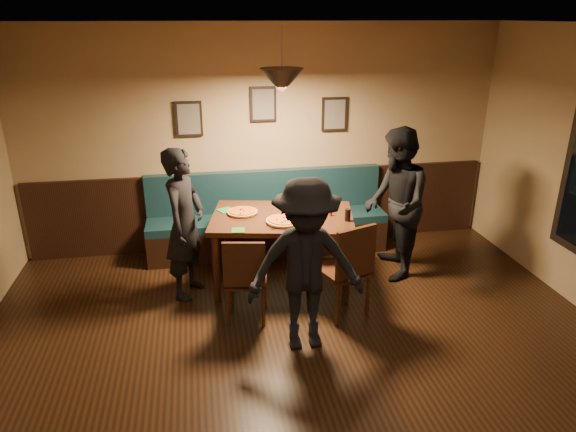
# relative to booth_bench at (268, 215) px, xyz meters

# --- Properties ---
(ceiling) EXTENTS (7.00, 7.00, 0.00)m
(ceiling) POSITION_rel_booth_bench_xyz_m (0.00, -3.20, 2.30)
(ceiling) COLOR silver
(ceiling) RESTS_ON ground
(wall_back) EXTENTS (6.00, 0.00, 6.00)m
(wall_back) POSITION_rel_booth_bench_xyz_m (0.00, 0.30, 0.90)
(wall_back) COLOR #8C704F
(wall_back) RESTS_ON ground
(wainscot) EXTENTS (5.88, 0.06, 1.00)m
(wainscot) POSITION_rel_booth_bench_xyz_m (0.00, 0.27, 0.00)
(wainscot) COLOR black
(wainscot) RESTS_ON ground
(booth_bench) EXTENTS (3.00, 0.60, 1.00)m
(booth_bench) POSITION_rel_booth_bench_xyz_m (0.00, 0.00, 0.00)
(booth_bench) COLOR #0F232D
(booth_bench) RESTS_ON ground
(picture_left) EXTENTS (0.32, 0.04, 0.42)m
(picture_left) POSITION_rel_booth_bench_xyz_m (-0.90, 0.27, 1.20)
(picture_left) COLOR black
(picture_left) RESTS_ON wall_back
(picture_center) EXTENTS (0.32, 0.04, 0.42)m
(picture_center) POSITION_rel_booth_bench_xyz_m (0.00, 0.27, 1.35)
(picture_center) COLOR black
(picture_center) RESTS_ON wall_back
(picture_right) EXTENTS (0.32, 0.04, 0.42)m
(picture_right) POSITION_rel_booth_bench_xyz_m (0.90, 0.27, 1.20)
(picture_right) COLOR black
(picture_right) RESTS_ON wall_back
(pendant_lamp) EXTENTS (0.44, 0.44, 0.25)m
(pendant_lamp) POSITION_rel_booth_bench_xyz_m (0.04, -0.86, 1.75)
(pendant_lamp) COLOR black
(pendant_lamp) RESTS_ON ceiling
(dining_table) EXTENTS (1.69, 1.27, 0.82)m
(dining_table) POSITION_rel_booth_bench_xyz_m (0.04, -0.86, -0.09)
(dining_table) COLOR #311A0D
(dining_table) RESTS_ON floor
(chair_near_left) EXTENTS (0.47, 0.47, 0.91)m
(chair_near_left) POSITION_rel_booth_bench_xyz_m (-0.43, -1.51, -0.05)
(chair_near_left) COLOR black
(chair_near_left) RESTS_ON floor
(chair_near_right) EXTENTS (0.57, 0.57, 1.01)m
(chair_near_right) POSITION_rel_booth_bench_xyz_m (0.53, -1.59, 0.00)
(chair_near_right) COLOR #32170D
(chair_near_right) RESTS_ON floor
(diner_left) EXTENTS (0.60, 0.70, 1.63)m
(diner_left) POSITION_rel_booth_bench_xyz_m (-1.00, -0.90, 0.32)
(diner_left) COLOR black
(diner_left) RESTS_ON floor
(diner_right) EXTENTS (0.80, 0.95, 1.74)m
(diner_right) POSITION_rel_booth_bench_xyz_m (1.34, -0.86, 0.37)
(diner_right) COLOR black
(diner_right) RESTS_ON floor
(diner_front) EXTENTS (1.05, 0.61, 1.61)m
(diner_front) POSITION_rel_booth_bench_xyz_m (0.05, -2.07, 0.31)
(diner_front) COLOR black
(diner_front) RESTS_ON floor
(pizza_a) EXTENTS (0.37, 0.37, 0.04)m
(pizza_a) POSITION_rel_booth_bench_xyz_m (-0.38, -0.71, 0.34)
(pizza_a) COLOR gold
(pizza_a) RESTS_ON dining_table
(pizza_b) EXTENTS (0.39, 0.39, 0.04)m
(pizza_b) POSITION_rel_booth_bench_xyz_m (0.02, -1.06, 0.34)
(pizza_b) COLOR gold
(pizza_b) RESTS_ON dining_table
(pizza_c) EXTENTS (0.33, 0.33, 0.04)m
(pizza_c) POSITION_rel_booth_bench_xyz_m (0.55, -0.68, 0.34)
(pizza_c) COLOR orange
(pizza_c) RESTS_ON dining_table
(soda_glass) EXTENTS (0.07, 0.07, 0.13)m
(soda_glass) POSITION_rel_booth_bench_xyz_m (0.70, -1.12, 0.38)
(soda_glass) COLOR black
(soda_glass) RESTS_ON dining_table
(tabasco_bottle) EXTENTS (0.03, 0.03, 0.12)m
(tabasco_bottle) POSITION_rel_booth_bench_xyz_m (0.57, -0.95, 0.38)
(tabasco_bottle) COLOR #A50516
(tabasco_bottle) RESTS_ON dining_table
(napkin_a) EXTENTS (0.22, 0.22, 0.01)m
(napkin_a) POSITION_rel_booth_bench_xyz_m (-0.55, -0.58, 0.32)
(napkin_a) COLOR #1D702B
(napkin_a) RESTS_ON dining_table
(napkin_b) EXTENTS (0.15, 0.15, 0.01)m
(napkin_b) POSITION_rel_booth_bench_xyz_m (-0.47, -1.18, 0.32)
(napkin_b) COLOR #1C6C1F
(napkin_b) RESTS_ON dining_table
(cutlery_set) EXTENTS (0.19, 0.02, 0.00)m
(cutlery_set) POSITION_rel_booth_bench_xyz_m (0.00, -1.22, 0.32)
(cutlery_set) COLOR white
(cutlery_set) RESTS_ON dining_table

